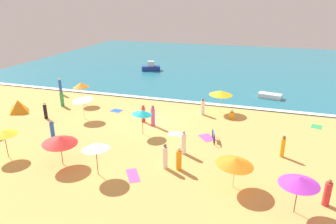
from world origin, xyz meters
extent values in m
plane|color=#E0A856|center=(0.00, 0.00, 0.00)|extent=(60.00, 60.00, 0.00)
cube|color=teal|center=(0.00, 28.00, 0.05)|extent=(60.00, 44.00, 0.10)
cube|color=white|center=(0.00, 6.30, 0.10)|extent=(57.00, 0.70, 0.01)
cylinder|color=silver|center=(-6.43, -1.03, 1.03)|extent=(0.05, 0.05, 2.05)
cone|color=white|center=(-6.43, -1.03, 1.93)|extent=(2.54, 2.55, 0.56)
cylinder|color=#4C3823|center=(-0.39, -9.20, 1.07)|extent=(0.05, 0.05, 2.14)
cone|color=white|center=(-0.39, -9.20, 1.99)|extent=(2.50, 2.50, 0.56)
cylinder|color=silver|center=(5.26, 4.44, 1.06)|extent=(0.05, 0.05, 2.12)
cone|color=yellow|center=(5.26, 4.44, 1.96)|extent=(2.92, 2.92, 0.46)
cylinder|color=#4C3823|center=(0.01, -2.61, 0.99)|extent=(0.05, 0.05, 1.99)
cone|color=#19B7C6|center=(0.01, -2.61, 1.87)|extent=(2.06, 2.04, 0.47)
cylinder|color=#4C3823|center=(11.15, -9.39, 1.02)|extent=(0.05, 0.05, 2.05)
cone|color=#B733C6|center=(11.15, -9.39, 1.90)|extent=(2.47, 2.46, 0.47)
cylinder|color=#4C3823|center=(-7.61, -8.99, 0.99)|extent=(0.05, 0.05, 1.97)
cone|color=yellow|center=(-7.61, -8.99, 1.85)|extent=(2.55, 2.55, 0.37)
cylinder|color=silver|center=(-8.90, 2.62, 1.12)|extent=(0.05, 0.05, 2.24)
cone|color=orange|center=(-8.90, 2.62, 2.05)|extent=(2.08, 2.07, 0.57)
cylinder|color=silver|center=(7.88, -8.04, 0.92)|extent=(0.05, 0.05, 1.84)
cone|color=orange|center=(7.88, -8.04, 1.69)|extent=(2.43, 2.41, 0.57)
cylinder|color=#4C3823|center=(-3.31, -8.75, 0.98)|extent=(0.05, 0.05, 1.96)
cone|color=red|center=(-3.31, -8.75, 1.77)|extent=(2.95, 2.94, 0.62)
pyramid|color=orange|center=(-13.41, -1.46, 0.61)|extent=(2.14, 1.84, 1.22)
torus|color=black|center=(5.88, -2.68, 0.33)|extent=(0.24, 0.71, 0.72)
torus|color=black|center=(5.60, -1.62, 0.33)|extent=(0.24, 0.71, 0.72)
cube|color=blue|center=(5.74, -2.15, 0.55)|extent=(0.28, 0.87, 0.36)
cylinder|color=black|center=(-9.81, -2.10, 0.65)|extent=(0.42, 0.42, 1.30)
sphere|color=beige|center=(-9.81, -2.10, 1.43)|extent=(0.27, 0.27, 0.27)
cylinder|color=red|center=(12.79, -8.26, 0.69)|extent=(0.39, 0.39, 1.37)
sphere|color=#9E6B47|center=(12.79, -8.26, 1.47)|extent=(0.23, 0.23, 0.23)
cylinder|color=white|center=(3.40, -7.19, 0.76)|extent=(0.48, 0.48, 1.51)
sphere|color=brown|center=(3.40, -7.19, 1.61)|extent=(0.23, 0.23, 0.23)
cylinder|color=white|center=(3.78, 3.24, 0.68)|extent=(0.42, 0.42, 1.36)
sphere|color=brown|center=(3.78, 3.24, 1.47)|extent=(0.24, 0.24, 0.24)
cylinder|color=orange|center=(10.73, -3.28, 0.69)|extent=(0.37, 0.37, 1.38)
sphere|color=brown|center=(10.73, -3.28, 1.49)|extent=(0.23, 0.23, 0.23)
cylinder|color=white|center=(4.03, -4.87, 0.77)|extent=(0.45, 0.45, 1.54)
sphere|color=#DBA884|center=(4.03, -4.87, 1.64)|extent=(0.22, 0.22, 0.22)
cylinder|color=blue|center=(-6.38, -5.64, 0.71)|extent=(0.39, 0.39, 1.41)
sphere|color=#DBA884|center=(-6.38, -5.64, 1.52)|extent=(0.23, 0.23, 0.23)
cube|color=orange|center=(6.58, 2.99, 0.31)|extent=(0.41, 0.41, 0.61)
sphere|color=#DBA884|center=(6.58, 2.99, 0.72)|extent=(0.25, 0.25, 0.25)
cylinder|color=orange|center=(4.30, -7.10, 0.67)|extent=(0.43, 0.43, 1.34)
sphere|color=beige|center=(4.30, -7.10, 1.45)|extent=(0.25, 0.25, 0.25)
cylinder|color=green|center=(-10.48, 1.36, 0.72)|extent=(0.53, 0.53, 1.44)
sphere|color=brown|center=(-10.48, 1.36, 1.54)|extent=(0.22, 0.22, 0.22)
cylinder|color=red|center=(-0.89, -0.20, 0.69)|extent=(0.37, 0.37, 1.39)
sphere|color=brown|center=(-0.89, -0.20, 1.50)|extent=(0.25, 0.25, 0.25)
cylinder|color=blue|center=(-13.16, 4.84, 0.84)|extent=(0.45, 0.45, 1.68)
sphere|color=beige|center=(-13.16, 4.84, 1.78)|extent=(0.24, 0.24, 0.24)
cylinder|color=#D84CA5|center=(0.20, -0.70, 0.80)|extent=(0.48, 0.48, 1.61)
sphere|color=brown|center=(0.20, -0.70, 1.73)|extent=(0.27, 0.27, 0.27)
cube|color=#D84CA5|center=(5.17, -1.78, 0.01)|extent=(1.61, 1.68, 0.01)
cube|color=blue|center=(-4.54, 1.74, 0.01)|extent=(1.16, 1.01, 0.01)
cube|color=green|center=(13.82, 3.27, 0.01)|extent=(1.10, 1.22, 0.01)
cube|color=white|center=(2.73, -1.83, 0.01)|extent=(1.59, 1.09, 0.01)
cube|color=#D84CA5|center=(1.76, -8.67, 0.01)|extent=(1.45, 1.74, 0.01)
cube|color=white|center=(9.91, 10.27, 0.35)|extent=(2.61, 1.55, 0.51)
cube|color=navy|center=(-7.41, 19.27, 0.44)|extent=(3.00, 2.07, 0.69)
cube|color=silver|center=(-7.41, 19.27, 1.16)|extent=(1.15, 1.01, 0.75)
camera|label=1|loc=(8.82, -23.85, 10.41)|focal=32.73mm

